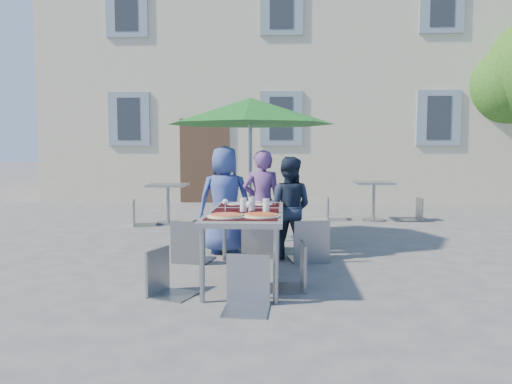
# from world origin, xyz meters

# --- Properties ---
(ground) EXTENTS (90.00, 90.00, 0.00)m
(ground) POSITION_xyz_m (0.00, 0.00, 0.00)
(ground) COLOR #4A4A4C
(ground) RESTS_ON ground
(building) EXTENTS (13.60, 8.20, 11.10)m
(building) POSITION_xyz_m (-0.00, 11.50, 4.85)
(building) COLOR #B9B395
(building) RESTS_ON ground
(dining_table) EXTENTS (0.80, 1.85, 0.76)m
(dining_table) POSITION_xyz_m (-0.33, -0.19, 0.70)
(dining_table) COLOR #4A4A4F
(dining_table) RESTS_ON ground
(pizza_near_left) EXTENTS (0.37, 0.37, 0.03)m
(pizza_near_left) POSITION_xyz_m (-0.48, -0.72, 0.77)
(pizza_near_left) COLOR white
(pizza_near_left) RESTS_ON dining_table
(pizza_near_right) EXTENTS (0.37, 0.37, 0.03)m
(pizza_near_right) POSITION_xyz_m (-0.14, -0.67, 0.77)
(pizza_near_right) COLOR white
(pizza_near_right) RESTS_ON dining_table
(glassware) EXTENTS (0.51, 0.36, 0.15)m
(glassware) POSITION_xyz_m (-0.27, -0.28, 0.83)
(glassware) COLOR silver
(glassware) RESTS_ON dining_table
(place_settings) EXTENTS (0.59, 0.46, 0.01)m
(place_settings) POSITION_xyz_m (-0.31, 0.46, 0.76)
(place_settings) COLOR white
(place_settings) RESTS_ON dining_table
(child_0) EXTENTS (0.75, 0.52, 1.46)m
(child_0) POSITION_xyz_m (-0.72, 1.16, 0.73)
(child_0) COLOR #354A93
(child_0) RESTS_ON ground
(child_1) EXTENTS (0.53, 0.37, 1.40)m
(child_1) POSITION_xyz_m (-0.20, 1.01, 0.70)
(child_1) COLOR #643D7D
(child_1) RESTS_ON ground
(child_2) EXTENTS (0.71, 0.50, 1.32)m
(child_2) POSITION_xyz_m (0.14, 0.89, 0.66)
(child_2) COLOR #192338
(child_2) RESTS_ON ground
(chair_0) EXTENTS (0.52, 0.52, 1.00)m
(chair_0) POSITION_xyz_m (-1.07, 0.55, 0.59)
(chair_0) COLOR gray
(chair_0) RESTS_ON ground
(chair_1) EXTENTS (0.51, 0.51, 1.03)m
(chair_1) POSITION_xyz_m (-0.23, 0.94, 0.61)
(chair_1) COLOR gray
(chair_1) RESTS_ON ground
(chair_2) EXTENTS (0.53, 0.53, 1.02)m
(chair_2) POSITION_xyz_m (0.41, 0.68, 0.60)
(chair_2) COLOR gray
(chair_2) RESTS_ON ground
(chair_3) EXTENTS (0.49, 0.49, 0.86)m
(chair_3) POSITION_xyz_m (-1.06, -0.83, 0.50)
(chair_3) COLOR gray
(chair_3) RESTS_ON ground
(chair_4) EXTENTS (0.43, 0.42, 0.89)m
(chair_4) POSITION_xyz_m (0.19, -0.55, 0.52)
(chair_4) COLOR gray
(chair_4) RESTS_ON ground
(chair_5) EXTENTS (0.41, 0.42, 0.90)m
(chair_5) POSITION_xyz_m (-0.24, -1.20, 0.52)
(chair_5) COLOR #8F949A
(chair_5) RESTS_ON ground
(patio_umbrella) EXTENTS (2.52, 2.52, 2.18)m
(patio_umbrella) POSITION_xyz_m (-0.42, 1.95, 1.96)
(patio_umbrella) COLOR #94969B
(patio_umbrella) RESTS_ON ground
(cafe_table_0) EXTENTS (0.71, 0.71, 0.76)m
(cafe_table_0) POSITION_xyz_m (-2.11, 3.73, 0.52)
(cafe_table_0) COLOR #94969B
(cafe_table_0) RESTS_ON ground
(bg_chair_l_0) EXTENTS (0.49, 0.49, 0.90)m
(bg_chair_l_0) POSITION_xyz_m (-2.59, 3.49, 0.53)
(bg_chair_l_0) COLOR gray
(bg_chair_l_0) RESTS_ON ground
(bg_chair_r_0) EXTENTS (0.52, 0.52, 0.95)m
(bg_chair_r_0) POSITION_xyz_m (-1.12, 3.48, 0.56)
(bg_chair_r_0) COLOR #91989C
(bg_chair_r_0) RESTS_ON ground
(cafe_table_1) EXTENTS (0.72, 0.72, 0.78)m
(cafe_table_1) POSITION_xyz_m (1.85, 4.34, 0.54)
(cafe_table_1) COLOR #94969B
(cafe_table_1) RESTS_ON ground
(bg_chair_l_1) EXTENTS (0.40, 0.39, 0.88)m
(bg_chair_l_1) POSITION_xyz_m (1.05, 4.41, 0.51)
(bg_chair_l_1) COLOR #91959C
(bg_chair_l_1) RESTS_ON ground
(bg_chair_r_1) EXTENTS (0.41, 0.40, 0.85)m
(bg_chair_r_1) POSITION_xyz_m (2.68, 4.45, 0.49)
(bg_chair_r_1) COLOR gray
(bg_chair_r_1) RESTS_ON ground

